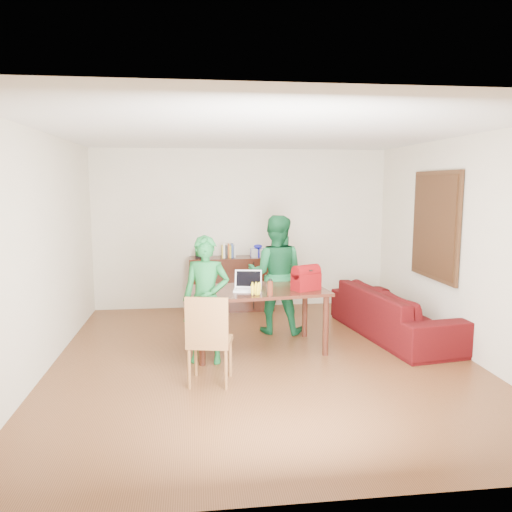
{
  "coord_description": "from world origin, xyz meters",
  "views": [
    {
      "loc": [
        -0.8,
        -5.74,
        2.1
      ],
      "look_at": [
        -0.02,
        0.59,
        1.19
      ],
      "focal_mm": 35.0,
      "sensor_mm": 36.0,
      "label": 1
    }
  ],
  "objects": [
    {
      "name": "bottle",
      "position": [
        0.08,
        0.03,
        0.89
      ],
      "size": [
        0.08,
        0.08,
        0.2
      ],
      "primitive_type": "cylinder",
      "rotation": [
        0.0,
        0.0,
        -0.24
      ],
      "color": "#542113",
      "rests_on": "table"
    },
    {
      "name": "chair",
      "position": [
        -0.66,
        -0.63,
        0.29
      ],
      "size": [
        0.52,
        0.5,
        0.98
      ],
      "rotation": [
        0.0,
        0.0,
        -0.19
      ],
      "color": "brown",
      "rests_on": "ground"
    },
    {
      "name": "sofa",
      "position": [
        1.95,
        0.75,
        0.34
      ],
      "size": [
        1.22,
        2.4,
        0.67
      ],
      "primitive_type": "imported",
      "rotation": [
        0.0,
        0.0,
        1.72
      ],
      "color": "#41080A",
      "rests_on": "ground"
    },
    {
      "name": "person_far",
      "position": [
        0.33,
        1.15,
        0.84
      ],
      "size": [
        0.96,
        0.84,
        1.68
      ],
      "primitive_type": "imported",
      "rotation": [
        0.0,
        0.0,
        2.86
      ],
      "color": "#13562C",
      "rests_on": "ground"
    },
    {
      "name": "person_near",
      "position": [
        -0.68,
        0.03,
        0.76
      ],
      "size": [
        0.61,
        0.46,
        1.52
      ],
      "primitive_type": "imported",
      "rotation": [
        0.0,
        0.0,
        -0.19
      ],
      "color": "#156029",
      "rests_on": "ground"
    },
    {
      "name": "laptop",
      "position": [
        -0.16,
        0.31,
        0.84
      ],
      "size": [
        0.38,
        0.29,
        0.24
      ],
      "rotation": [
        0.0,
        0.0,
        -0.17
      ],
      "color": "white",
      "rests_on": "table"
    },
    {
      "name": "red_bag",
      "position": [
        0.58,
        0.27,
        0.92
      ],
      "size": [
        0.39,
        0.32,
        0.25
      ],
      "primitive_type": "cube",
      "rotation": [
        0.0,
        0.0,
        0.43
      ],
      "color": "#6B0709",
      "rests_on": "table"
    },
    {
      "name": "bananas",
      "position": [
        -0.09,
        0.04,
        0.83
      ],
      "size": [
        0.19,
        0.16,
        0.06
      ],
      "primitive_type": null,
      "rotation": [
        0.0,
        0.0,
        -0.4
      ],
      "color": "gold",
      "rests_on": "table"
    },
    {
      "name": "table",
      "position": [
        -0.02,
        0.39,
        0.69
      ],
      "size": [
        1.79,
        1.14,
        0.79
      ],
      "rotation": [
        0.0,
        0.0,
        0.11
      ],
      "color": "black",
      "rests_on": "ground"
    },
    {
      "name": "room",
      "position": [
        0.01,
        0.13,
        1.31
      ],
      "size": [
        5.2,
        5.7,
        2.9
      ],
      "color": "#4D2A13",
      "rests_on": "ground"
    }
  ]
}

